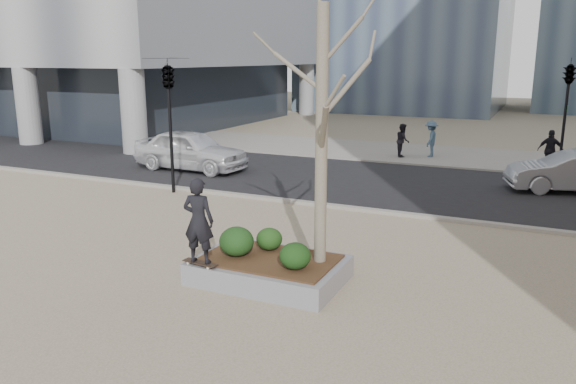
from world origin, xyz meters
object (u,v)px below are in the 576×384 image
at_px(planter, 269,270).
at_px(skateboarder, 198,221).
at_px(police_car, 191,150).
at_px(skateboard, 200,264).

bearing_deg(planter, skateboarder, -141.34).
xyz_separation_m(planter, police_car, (-8.18, 9.11, 0.61)).
bearing_deg(skateboard, planter, 45.94).
height_order(skateboarder, police_car, skateboarder).
xyz_separation_m(skateboard, skateboarder, (0.00, -0.00, 0.90)).
height_order(planter, skateboard, skateboard).
bearing_deg(skateboard, police_car, 132.58).
xyz_separation_m(planter, skateboarder, (-1.10, -0.88, 1.16)).
bearing_deg(skateboarder, skateboard, -98.55).
xyz_separation_m(planter, skateboard, (-1.10, -0.88, 0.26)).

